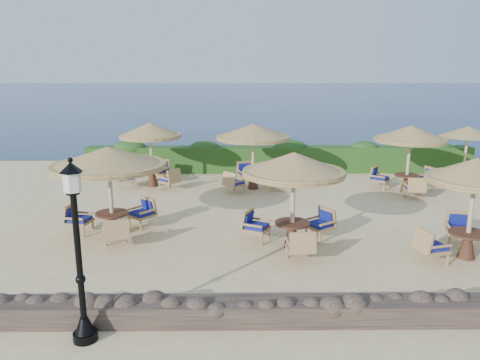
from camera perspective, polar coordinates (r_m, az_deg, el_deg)
ground at (r=15.34m, az=7.22°, el=-4.87°), size 120.00×120.00×0.00m
sea at (r=84.58m, az=0.85°, el=10.35°), size 160.00×160.00×0.00m
hedge at (r=22.12m, az=4.80°, el=2.53°), size 18.00×0.90×1.20m
stone_wall at (r=9.65m, az=12.30°, el=-15.33°), size 15.00×0.65×0.44m
lamp_post at (r=8.73m, az=-19.04°, el=-9.28°), size 0.44×0.44×3.31m
extra_parasol at (r=22.12m, az=26.05°, el=5.32°), size 2.30×2.30×2.41m
cafe_set_0 at (r=13.83m, az=-15.68°, el=1.30°), size 3.30×3.30×2.65m
cafe_set_1 at (r=12.57m, az=6.54°, el=0.05°), size 2.81×2.82×2.65m
cafe_set_2 at (r=13.12m, az=26.59°, el=-1.19°), size 2.68×2.68×2.65m
cafe_set_3 at (r=19.49m, az=-10.83°, el=4.55°), size 2.73×2.71×2.65m
cafe_set_4 at (r=18.71m, az=1.63°, el=4.74°), size 2.99×2.99×2.65m
cafe_set_5 at (r=19.32m, az=19.99°, el=4.09°), size 2.81×2.82×2.65m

